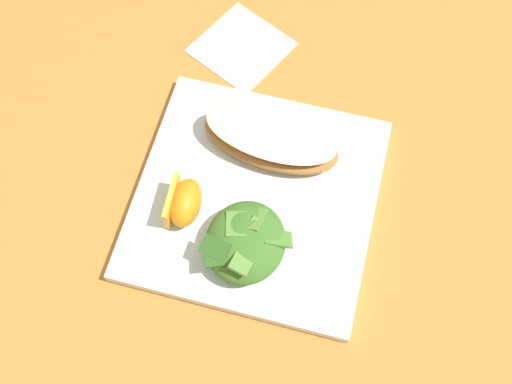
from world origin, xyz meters
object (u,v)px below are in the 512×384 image
object	(u,v)px
white_plate	(256,198)
orange_wedge_front	(184,202)
green_salad_pile	(245,242)
paper_napkin	(242,47)
cheesy_pizza_bread	(271,138)

from	to	relation	value
white_plate	orange_wedge_front	world-z (taller)	orange_wedge_front
orange_wedge_front	green_salad_pile	bearing A→B (deg)	70.16
green_salad_pile	paper_napkin	bearing A→B (deg)	-163.89
white_plate	orange_wedge_front	bearing A→B (deg)	-63.15
cheesy_pizza_bread	paper_napkin	distance (m)	0.17
green_salad_pile	orange_wedge_front	xyz separation A→B (m)	(-0.03, -0.08, -0.00)
white_plate	paper_napkin	distance (m)	0.23
orange_wedge_front	paper_napkin	bearing A→B (deg)	-179.64
paper_napkin	orange_wedge_front	bearing A→B (deg)	0.36
green_salad_pile	cheesy_pizza_bread	bearing A→B (deg)	-178.15
white_plate	orange_wedge_front	size ratio (longest dim) A/B	4.51
cheesy_pizza_bread	paper_napkin	xyz separation A→B (m)	(-0.15, -0.08, -0.03)
cheesy_pizza_bread	paper_napkin	bearing A→B (deg)	-152.07
green_salad_pile	white_plate	bearing A→B (deg)	-175.64
paper_napkin	cheesy_pizza_bread	bearing A→B (deg)	27.93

